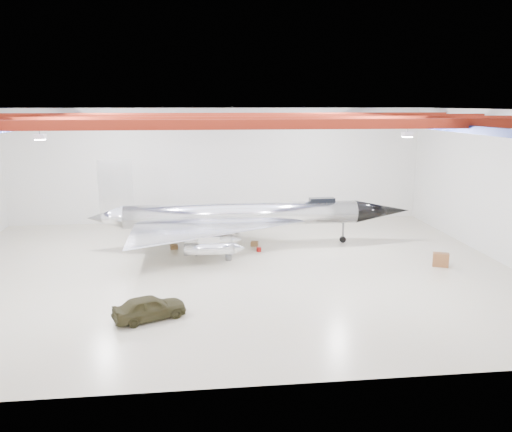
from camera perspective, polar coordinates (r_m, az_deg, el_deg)
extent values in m
plane|color=beige|center=(35.32, -3.30, -6.11)|extent=(40.00, 40.00, 0.00)
plane|color=silver|center=(48.78, -4.34, 5.75)|extent=(40.00, 0.00, 40.00)
plane|color=silver|center=(40.23, 26.39, 2.98)|extent=(0.00, 30.00, 30.00)
plane|color=#0A0F38|center=(33.44, -3.55, 12.03)|extent=(40.00, 40.00, 0.00)
cube|color=maroon|center=(24.47, -2.46, 10.40)|extent=(39.50, 0.25, 0.50)
cube|color=maroon|center=(30.45, -3.25, 10.85)|extent=(39.50, 0.25, 0.50)
cube|color=maroon|center=(36.44, -3.77, 11.14)|extent=(39.50, 0.25, 0.50)
cube|color=maroon|center=(42.44, -4.15, 11.35)|extent=(39.50, 0.25, 0.50)
cube|color=#0C164A|center=(34.98, -23.85, 9.55)|extent=(0.25, 29.50, 0.40)
cube|color=#0C164A|center=(36.10, 16.18, 10.18)|extent=(0.25, 29.50, 0.40)
cube|color=silver|center=(28.68, -23.47, 8.32)|extent=(0.55, 0.55, 0.25)
cube|color=silver|center=(29.82, 16.93, 8.94)|extent=(0.55, 0.55, 0.25)
cube|color=silver|center=(40.30, -18.53, 9.67)|extent=(0.55, 0.55, 0.25)
cube|color=silver|center=(41.12, 10.33, 10.16)|extent=(0.55, 0.55, 0.25)
cylinder|color=silver|center=(40.36, -1.58, 0.18)|extent=(18.79, 1.98, 1.88)
cone|color=black|center=(42.98, 14.21, 0.57)|extent=(4.71, 1.90, 1.88)
cone|color=silver|center=(40.88, -16.84, -0.20)|extent=(2.83, 1.89, 1.88)
cube|color=silver|center=(40.27, -15.74, 3.22)|extent=(2.63, 0.13, 4.23)
cube|color=black|center=(41.24, 7.55, 1.74)|extent=(2.07, 0.76, 0.47)
cylinder|color=silver|center=(35.54, -5.37, -3.80)|extent=(3.57, 0.86, 0.85)
cylinder|color=silver|center=(37.80, -5.45, -2.79)|extent=(3.57, 0.86, 0.85)
cylinder|color=silver|center=(43.26, -5.62, -0.81)|extent=(3.57, 0.86, 0.85)
cylinder|color=silver|center=(45.54, -5.68, -0.12)|extent=(3.57, 0.86, 0.85)
cylinder|color=#59595B|center=(42.34, 9.91, -1.89)|extent=(0.17, 0.17, 1.69)
cylinder|color=black|center=(42.49, 9.88, -2.65)|extent=(0.53, 0.21, 0.53)
cylinder|color=#59595B|center=(38.37, -6.86, -3.32)|extent=(0.17, 0.17, 1.69)
cylinder|color=black|center=(38.54, -6.84, -4.15)|extent=(0.53, 0.21, 0.53)
cylinder|color=#59595B|center=(42.91, -6.85, -1.60)|extent=(0.17, 0.17, 1.69)
cylinder|color=black|center=(43.06, -6.83, -2.35)|extent=(0.53, 0.21, 0.53)
imported|color=#36321B|center=(27.89, -12.09, -10.18)|extent=(4.21, 2.96, 1.33)
cube|color=brown|center=(38.08, 20.35, -4.71)|extent=(1.21, 0.92, 1.00)
cube|color=olive|center=(40.50, -9.35, -3.49)|extent=(0.66, 0.58, 0.39)
cube|color=maroon|center=(40.98, -6.46, -3.25)|extent=(0.59, 0.53, 0.34)
cylinder|color=#59595B|center=(37.27, -3.16, -4.74)|extent=(0.63, 0.63, 0.43)
cube|color=olive|center=(40.85, -0.18, -3.18)|extent=(0.67, 0.60, 0.39)
cube|color=#59595B|center=(42.79, -10.16, -2.76)|extent=(0.41, 0.38, 0.23)
cylinder|color=maroon|center=(39.37, 0.33, -3.84)|extent=(0.48, 0.48, 0.34)
cube|color=olive|center=(41.92, -4.50, -2.78)|extent=(0.75, 0.67, 0.44)
cylinder|color=#59595B|center=(44.90, -2.19, -1.78)|extent=(0.42, 0.42, 0.31)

